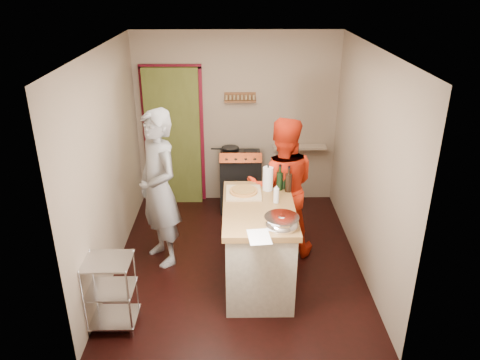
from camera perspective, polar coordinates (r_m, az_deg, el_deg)
name	(u,v)px	position (r m, az deg, el deg)	size (l,w,h in m)	color
floor	(238,259)	(6.02, -0.25, -9.56)	(3.50, 3.50, 0.00)	black
back_wall	(195,130)	(7.17, -5.55, 6.07)	(3.00, 0.44, 2.60)	gray
left_wall	(108,164)	(5.60, -15.81, 1.84)	(0.04, 3.50, 2.60)	gray
right_wall	(367,163)	(5.62, 15.21, 1.99)	(0.04, 3.50, 2.60)	gray
ceiling	(238,47)	(5.06, -0.30, 15.86)	(3.00, 3.50, 0.02)	white
stove	(240,181)	(7.05, 0.03, -0.06)	(0.60, 0.63, 1.00)	black
wire_shelving	(110,290)	(4.94, -15.52, -12.80)	(0.48, 0.40, 0.80)	silver
island	(259,243)	(5.34, 2.27, -7.74)	(0.79, 1.47, 1.31)	beige
person_stripe	(159,189)	(5.63, -9.88, -1.11)	(0.71, 0.46, 1.94)	#B9B8BE
person_red	(281,187)	(5.80, 5.08, -0.90)	(0.87, 0.68, 1.79)	red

